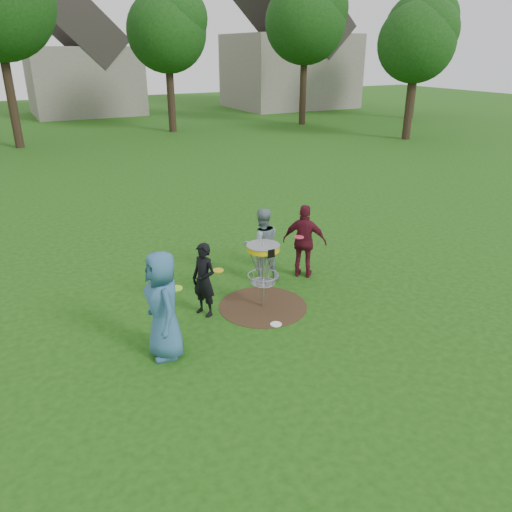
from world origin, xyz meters
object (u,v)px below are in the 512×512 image
player_blue (163,305)px  player_maroon (305,241)px  player_grey (262,245)px  disc_golf_basket (263,260)px  player_black (204,280)px

player_blue → player_maroon: size_ratio=1.12×
player_grey → disc_golf_basket: bearing=75.6°
player_black → player_grey: size_ratio=0.88×
player_black → player_maroon: player_maroon is taller
player_black → disc_golf_basket: player_black is taller
player_maroon → disc_golf_basket: player_maroon is taller
player_grey → player_maroon: bearing=176.8°
player_black → player_blue: bearing=-73.1°
player_blue → player_grey: size_ratio=1.12×
player_grey → player_maroon: (0.95, -0.27, 0.01)m
player_maroon → player_blue: bearing=65.7°
player_black → player_grey: 1.95m
player_blue → disc_golf_basket: player_blue is taller
player_black → disc_golf_basket: bearing=52.4°
player_blue → player_maroon: 4.14m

